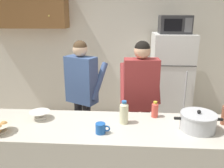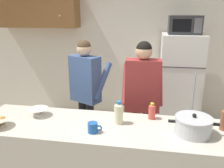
% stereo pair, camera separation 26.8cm
% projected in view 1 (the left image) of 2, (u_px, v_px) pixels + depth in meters
% --- Properties ---
extents(back_wall_unit, '(6.00, 0.48, 2.60)m').
position_uv_depth(back_wall_unit, '(104.00, 43.00, 4.27)').
color(back_wall_unit, silver).
rests_on(back_wall_unit, ground).
extents(kitchen_island, '(2.50, 0.68, 0.92)m').
position_uv_depth(kitchen_island, '(109.00, 167.00, 2.37)').
color(kitchen_island, beige).
rests_on(kitchen_island, ground).
extents(refrigerator, '(0.64, 0.68, 1.63)m').
position_uv_depth(refrigerator, '(170.00, 82.00, 3.98)').
color(refrigerator, white).
rests_on(refrigerator, ground).
extents(microwave, '(0.48, 0.37, 0.28)m').
position_uv_depth(microwave, '(175.00, 24.00, 3.67)').
color(microwave, '#2D2D30').
rests_on(microwave, refrigerator).
extents(person_near_pot, '(0.60, 0.56, 1.62)m').
position_uv_depth(person_near_pot, '(82.00, 86.00, 3.15)').
color(person_near_pot, black).
rests_on(person_near_pot, ground).
extents(person_by_sink, '(0.52, 0.43, 1.64)m').
position_uv_depth(person_by_sink, '(141.00, 91.00, 2.89)').
color(person_by_sink, black).
rests_on(person_by_sink, ground).
extents(cooking_pot, '(0.44, 0.32, 0.20)m').
position_uv_depth(cooking_pot, '(198.00, 122.00, 2.15)').
color(cooking_pot, silver).
rests_on(cooking_pot, kitchen_island).
extents(coffee_mug, '(0.13, 0.09, 0.10)m').
position_uv_depth(coffee_mug, '(101.00, 128.00, 2.09)').
color(coffee_mug, '#1E59B2').
rests_on(coffee_mug, kitchen_island).
extents(bread_bowl, '(0.22, 0.22, 0.10)m').
position_uv_depth(bread_bowl, '(0.00, 127.00, 2.10)').
color(bread_bowl, beige).
rests_on(bread_bowl, kitchen_island).
extents(empty_bowl, '(0.20, 0.20, 0.08)m').
position_uv_depth(empty_bowl, '(40.00, 115.00, 2.37)').
color(empty_bowl, white).
rests_on(empty_bowl, kitchen_island).
extents(bottle_mid_counter, '(0.07, 0.07, 0.17)m').
position_uv_depth(bottle_mid_counter, '(155.00, 109.00, 2.41)').
color(bottle_mid_counter, '#D84C3F').
rests_on(bottle_mid_counter, kitchen_island).
extents(bottle_far_corner, '(0.09, 0.09, 0.23)m').
position_uv_depth(bottle_far_corner, '(124.00, 112.00, 2.27)').
color(bottle_far_corner, beige).
rests_on(bottle_far_corner, kitchen_island).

